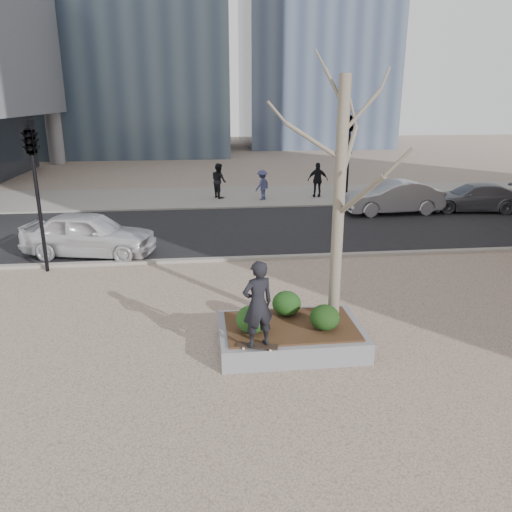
{
  "coord_description": "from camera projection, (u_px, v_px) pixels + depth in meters",
  "views": [
    {
      "loc": [
        -0.81,
        -9.41,
        5.05
      ],
      "look_at": [
        0.5,
        2.0,
        1.4
      ],
      "focal_mm": 35.0,
      "sensor_mm": 36.0,
      "label": 1
    }
  ],
  "objects": [
    {
      "name": "shrub_left",
      "position": [
        252.0,
        319.0,
        10.09
      ],
      "size": [
        0.66,
        0.66,
        0.56
      ],
      "primitive_type": "ellipsoid",
      "color": "#144017",
      "rests_on": "planter_mulch"
    },
    {
      "name": "car_third",
      "position": [
        473.0,
        197.0,
        23.08
      ],
      "size": [
        4.55,
        2.36,
        1.26
      ],
      "primitive_type": "imported",
      "rotation": [
        0.0,
        0.0,
        4.57
      ],
      "color": "slate",
      "rests_on": "street"
    },
    {
      "name": "pedestrian_b",
      "position": [
        262.0,
        185.0,
        25.57
      ],
      "size": [
        1.09,
        1.11,
        1.53
      ],
      "primitive_type": "imported",
      "rotation": [
        0.0,
        0.0,
        3.95
      ],
      "color": "#3C416C",
      "rests_on": "far_sidewalk"
    },
    {
      "name": "planter_mulch",
      "position": [
        290.0,
        326.0,
        10.49
      ],
      "size": [
        2.7,
        1.7,
        0.04
      ],
      "primitive_type": "cube",
      "color": "#382314",
      "rests_on": "planter"
    },
    {
      "name": "planter",
      "position": [
        290.0,
        336.0,
        10.57
      ],
      "size": [
        3.0,
        2.0,
        0.45
      ],
      "primitive_type": "cube",
      "color": "gray",
      "rests_on": "ground"
    },
    {
      "name": "shrub_middle",
      "position": [
        287.0,
        303.0,
        10.9
      ],
      "size": [
        0.63,
        0.63,
        0.54
      ],
      "primitive_type": "ellipsoid",
      "color": "#173E13",
      "rests_on": "planter_mulch"
    },
    {
      "name": "skateboarder",
      "position": [
        258.0,
        304.0,
        9.3
      ],
      "size": [
        0.72,
        0.59,
        1.7
      ],
      "primitive_type": "imported",
      "rotation": [
        0.0,
        0.0,
        3.48
      ],
      "color": "black",
      "rests_on": "skateboard"
    },
    {
      "name": "skateboard",
      "position": [
        258.0,
        347.0,
        9.57
      ],
      "size": [
        0.8,
        0.41,
        0.08
      ],
      "primitive_type": null,
      "rotation": [
        0.0,
        0.0,
        -0.28
      ],
      "color": "black",
      "rests_on": "planter"
    },
    {
      "name": "pedestrian_a",
      "position": [
        219.0,
        181.0,
        26.05
      ],
      "size": [
        0.98,
        1.08,
        1.8
      ],
      "primitive_type": "imported",
      "rotation": [
        0.0,
        0.0,
        1.99
      ],
      "color": "black",
      "rests_on": "far_sidewalk"
    },
    {
      "name": "sycamore_tree",
      "position": [
        341.0,
        164.0,
        9.88
      ],
      "size": [
        2.8,
        2.8,
        6.6
      ],
      "primitive_type": null,
      "color": "gray",
      "rests_on": "planter_mulch"
    },
    {
      "name": "traffic_light_far",
      "position": [
        348.0,
        158.0,
        24.37
      ],
      "size": [
        0.6,
        2.48,
        4.5
      ],
      "primitive_type": null,
      "color": "black",
      "rests_on": "ground"
    },
    {
      "name": "police_car",
      "position": [
        89.0,
        234.0,
        16.47
      ],
      "size": [
        4.6,
        2.62,
        1.48
      ],
      "primitive_type": "imported",
      "rotation": [
        0.0,
        0.0,
        1.36
      ],
      "color": "silver",
      "rests_on": "street"
    },
    {
      "name": "street",
      "position": [
        221.0,
        229.0,
        19.99
      ],
      "size": [
        60.0,
        8.0,
        0.02
      ],
      "primitive_type": "cube",
      "color": "black",
      "rests_on": "ground"
    },
    {
      "name": "shrub_right",
      "position": [
        325.0,
        317.0,
        10.21
      ],
      "size": [
        0.62,
        0.62,
        0.53
      ],
      "primitive_type": "ellipsoid",
      "color": "black",
      "rests_on": "planter_mulch"
    },
    {
      "name": "traffic_light_near",
      "position": [
        38.0,
        198.0,
        14.55
      ],
      "size": [
        0.6,
        2.48,
        4.5
      ],
      "primitive_type": null,
      "color": "black",
      "rests_on": "ground"
    },
    {
      "name": "ground",
      "position": [
        243.0,
        348.0,
        10.52
      ],
      "size": [
        120.0,
        120.0,
        0.0
      ],
      "primitive_type": "plane",
      "color": "tan",
      "rests_on": "ground"
    },
    {
      "name": "far_sidewalk",
      "position": [
        215.0,
        197.0,
        26.62
      ],
      "size": [
        60.0,
        6.0,
        0.02
      ],
      "primitive_type": "cube",
      "color": "gray",
      "rests_on": "ground"
    },
    {
      "name": "car_silver",
      "position": [
        392.0,
        197.0,
        22.57
      ],
      "size": [
        4.51,
        1.76,
        1.46
      ],
      "primitive_type": "imported",
      "rotation": [
        0.0,
        0.0,
        4.76
      ],
      "color": "#999BA1",
      "rests_on": "street"
    },
    {
      "name": "pedestrian_c",
      "position": [
        318.0,
        180.0,
        26.23
      ],
      "size": [
        1.09,
        0.53,
        1.81
      ],
      "primitive_type": "imported",
      "rotation": [
        0.0,
        0.0,
        3.05
      ],
      "color": "black",
      "rests_on": "far_sidewalk"
    }
  ]
}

